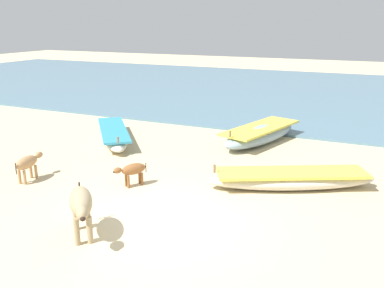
{
  "coord_description": "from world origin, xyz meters",
  "views": [
    {
      "loc": [
        3.86,
        -6.93,
        3.98
      ],
      "look_at": [
        -0.9,
        3.53,
        0.6
      ],
      "focal_mm": 39.27,
      "sensor_mm": 36.0,
      "label": 1
    }
  ],
  "objects_px": {
    "fishing_boat_1": "(291,179)",
    "fishing_boat_2": "(114,134)",
    "cow_adult_dun": "(81,204)",
    "calf_near_brown": "(133,170)",
    "calf_far_tan": "(28,163)",
    "fishing_boat_0": "(260,134)"
  },
  "relations": [
    {
      "from": "fishing_boat_1",
      "to": "fishing_boat_2",
      "type": "height_order",
      "value": "fishing_boat_1"
    },
    {
      "from": "cow_adult_dun",
      "to": "calf_near_brown",
      "type": "xyz_separation_m",
      "value": [
        -0.54,
        2.62,
        -0.27
      ]
    },
    {
      "from": "calf_near_brown",
      "to": "fishing_boat_1",
      "type": "bearing_deg",
      "value": 144.41
    },
    {
      "from": "calf_far_tan",
      "to": "cow_adult_dun",
      "type": "bearing_deg",
      "value": -125.26
    },
    {
      "from": "fishing_boat_0",
      "to": "fishing_boat_1",
      "type": "distance_m",
      "value": 4.08
    },
    {
      "from": "fishing_boat_2",
      "to": "cow_adult_dun",
      "type": "distance_m",
      "value": 6.79
    },
    {
      "from": "fishing_boat_1",
      "to": "calf_far_tan",
      "type": "distance_m",
      "value": 6.69
    },
    {
      "from": "fishing_boat_0",
      "to": "cow_adult_dun",
      "type": "height_order",
      "value": "cow_adult_dun"
    },
    {
      "from": "fishing_boat_0",
      "to": "calf_far_tan",
      "type": "height_order",
      "value": "fishing_boat_0"
    },
    {
      "from": "fishing_boat_2",
      "to": "cow_adult_dun",
      "type": "relative_size",
      "value": 2.89
    },
    {
      "from": "fishing_boat_0",
      "to": "calf_near_brown",
      "type": "distance_m",
      "value": 5.47
    },
    {
      "from": "cow_adult_dun",
      "to": "fishing_boat_0",
      "type": "bearing_deg",
      "value": 129.5
    },
    {
      "from": "calf_near_brown",
      "to": "calf_far_tan",
      "type": "height_order",
      "value": "calf_far_tan"
    },
    {
      "from": "fishing_boat_1",
      "to": "fishing_boat_2",
      "type": "relative_size",
      "value": 1.12
    },
    {
      "from": "fishing_boat_2",
      "to": "calf_near_brown",
      "type": "relative_size",
      "value": 4.41
    },
    {
      "from": "fishing_boat_2",
      "to": "cow_adult_dun",
      "type": "height_order",
      "value": "cow_adult_dun"
    },
    {
      "from": "fishing_boat_1",
      "to": "fishing_boat_2",
      "type": "xyz_separation_m",
      "value": [
        -6.46,
        1.76,
        -0.0
      ]
    },
    {
      "from": "fishing_boat_0",
      "to": "fishing_boat_1",
      "type": "bearing_deg",
      "value": 42.47
    },
    {
      "from": "fishing_boat_0",
      "to": "fishing_boat_2",
      "type": "bearing_deg",
      "value": -51.67
    },
    {
      "from": "fishing_boat_1",
      "to": "cow_adult_dun",
      "type": "bearing_deg",
      "value": 26.29
    },
    {
      "from": "fishing_boat_2",
      "to": "calf_far_tan",
      "type": "relative_size",
      "value": 3.54
    },
    {
      "from": "cow_adult_dun",
      "to": "calf_far_tan",
      "type": "relative_size",
      "value": 1.23
    }
  ]
}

